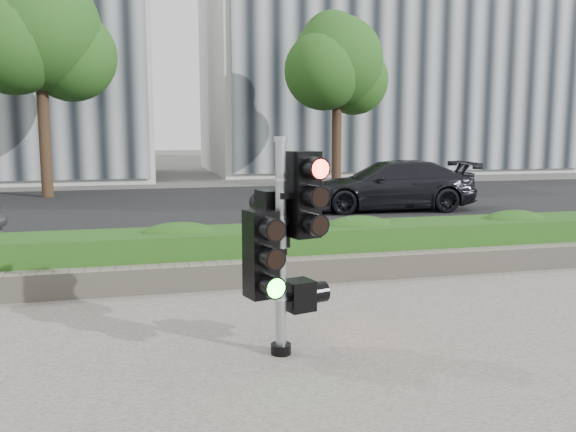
# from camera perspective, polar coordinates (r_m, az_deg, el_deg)

# --- Properties ---
(ground) EXTENTS (120.00, 120.00, 0.00)m
(ground) POSITION_cam_1_polar(r_m,az_deg,el_deg) (6.68, 2.03, -10.59)
(ground) COLOR #51514C
(ground) RESTS_ON ground
(road) EXTENTS (60.00, 13.00, 0.02)m
(road) POSITION_cam_1_polar(r_m,az_deg,el_deg) (16.31, -7.74, 0.50)
(road) COLOR black
(road) RESTS_ON ground
(curb) EXTENTS (60.00, 0.25, 0.12)m
(curb) POSITION_cam_1_polar(r_m,az_deg,el_deg) (9.62, -3.18, -4.41)
(curb) COLOR gray
(curb) RESTS_ON ground
(stone_wall) EXTENTS (12.00, 0.32, 0.34)m
(stone_wall) POSITION_cam_1_polar(r_m,az_deg,el_deg) (8.40, -1.57, -5.27)
(stone_wall) COLOR gray
(stone_wall) RESTS_ON sidewalk
(hedge) EXTENTS (12.00, 1.00, 0.68)m
(hedge) POSITION_cam_1_polar(r_m,az_deg,el_deg) (8.98, -2.47, -3.28)
(hedge) COLOR #3A8428
(hedge) RESTS_ON sidewalk
(building_right) EXTENTS (18.00, 10.00, 12.00)m
(building_right) POSITION_cam_1_polar(r_m,az_deg,el_deg) (33.82, 8.48, 14.54)
(building_right) COLOR #B7B7B2
(building_right) RESTS_ON ground
(tree_left) EXTENTS (4.61, 4.03, 7.34)m
(tree_left) POSITION_cam_1_polar(r_m,az_deg,el_deg) (21.02, -22.30, 15.44)
(tree_left) COLOR black
(tree_left) RESTS_ON ground
(tree_right) EXTENTS (4.10, 3.58, 6.53)m
(tree_right) POSITION_cam_1_polar(r_m,az_deg,el_deg) (22.93, 4.57, 13.91)
(tree_right) COLOR black
(tree_right) RESTS_ON ground
(traffic_signal) EXTENTS (0.74, 0.62, 2.05)m
(traffic_signal) POSITION_cam_1_polar(r_m,az_deg,el_deg) (5.66, -0.58, -1.85)
(traffic_signal) COLOR black
(traffic_signal) RESTS_ON sidewalk
(car_dark) EXTENTS (4.67, 2.23, 1.32)m
(car_dark) POSITION_cam_1_polar(r_m,az_deg,el_deg) (16.39, 9.43, 2.85)
(car_dark) COLOR black
(car_dark) RESTS_ON road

